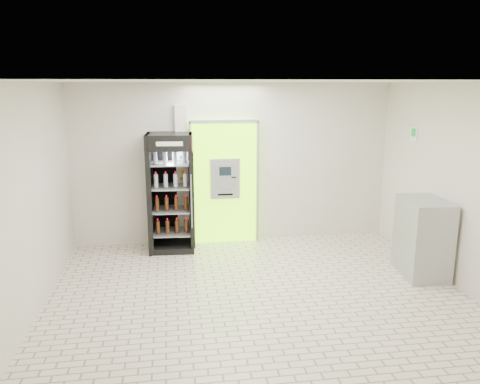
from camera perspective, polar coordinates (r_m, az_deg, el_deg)
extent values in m
plane|color=beige|center=(6.93, 2.25, -12.32)|extent=(6.00, 6.00, 0.00)
plane|color=silver|center=(8.85, -0.71, 3.50)|extent=(6.00, 0.00, 6.00)
plane|color=silver|center=(4.11, 9.08, -8.05)|extent=(6.00, 0.00, 6.00)
plane|color=silver|center=(6.57, -24.28, -1.04)|extent=(0.00, 5.00, 5.00)
plane|color=silver|center=(7.59, 25.21, 0.64)|extent=(0.00, 5.00, 5.00)
plane|color=white|center=(6.26, 2.50, 13.34)|extent=(6.00, 6.00, 0.00)
cube|color=#7FE709|center=(8.82, -1.93, 1.15)|extent=(1.20, 0.12, 2.30)
cube|color=gray|center=(8.59, -1.94, 8.58)|extent=(1.28, 0.04, 0.06)
cube|color=gray|center=(8.70, -6.00, 0.92)|extent=(0.04, 0.04, 2.30)
cube|color=gray|center=(8.85, 2.18, 1.19)|extent=(0.04, 0.04, 2.30)
cube|color=black|center=(8.94, -1.22, -2.98)|extent=(0.62, 0.01, 0.67)
cube|color=black|center=(8.60, -4.20, 6.42)|extent=(0.22, 0.01, 0.18)
cube|color=#9A9CA1|center=(8.69, -1.85, 1.65)|extent=(0.55, 0.12, 0.75)
cube|color=black|center=(8.60, -1.81, 2.54)|extent=(0.22, 0.01, 0.16)
cube|color=gray|center=(8.66, -1.79, 0.72)|extent=(0.16, 0.01, 0.12)
cube|color=black|center=(8.65, -0.75, 1.79)|extent=(0.09, 0.01, 0.02)
cube|color=black|center=(8.69, -1.79, -0.31)|extent=(0.28, 0.01, 0.03)
cube|color=silver|center=(8.76, -7.03, 1.97)|extent=(0.22, 0.10, 2.60)
cube|color=#193FB2|center=(8.64, -7.09, 4.18)|extent=(0.09, 0.01, 0.06)
cube|color=red|center=(8.66, -7.06, 3.33)|extent=(0.09, 0.01, 0.06)
cube|color=yellow|center=(8.69, -7.04, 2.49)|extent=(0.09, 0.01, 0.06)
cube|color=orange|center=(8.71, -7.01, 1.65)|extent=(0.09, 0.01, 0.06)
cube|color=red|center=(8.74, -6.99, 0.81)|extent=(0.09, 0.01, 0.06)
cube|color=black|center=(8.49, -8.40, -0.07)|extent=(0.84, 0.77, 2.12)
cube|color=black|center=(8.82, -8.42, 0.42)|extent=(0.80, 0.11, 2.12)
cube|color=#B3091B|center=(7.98, -8.60, 5.83)|extent=(0.78, 0.06, 0.25)
cube|color=white|center=(7.97, -8.60, 5.82)|extent=(0.45, 0.03, 0.07)
cube|color=black|center=(8.77, -8.18, -6.50)|extent=(0.84, 0.77, 0.11)
cylinder|color=gray|center=(8.15, -5.94, -1.17)|extent=(0.03, 0.03, 0.96)
cube|color=gray|center=(8.69, -8.24, -4.85)|extent=(0.71, 0.66, 0.02)
cube|color=gray|center=(8.57, -8.33, -2.14)|extent=(0.71, 0.66, 0.02)
cube|color=gray|center=(8.47, -8.43, 0.63)|extent=(0.71, 0.66, 0.02)
cube|color=gray|center=(8.39, -8.52, 3.47)|extent=(0.71, 0.66, 0.02)
cube|color=#9A9CA1|center=(7.90, 21.39, -5.21)|extent=(0.71, 0.98, 1.23)
cube|color=gray|center=(7.74, 19.43, -4.96)|extent=(0.10, 0.90, 0.01)
cube|color=white|center=(8.67, 20.45, 6.63)|extent=(0.02, 0.22, 0.26)
cube|color=#0C8A2B|center=(8.66, 20.39, 6.83)|extent=(0.00, 0.14, 0.14)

